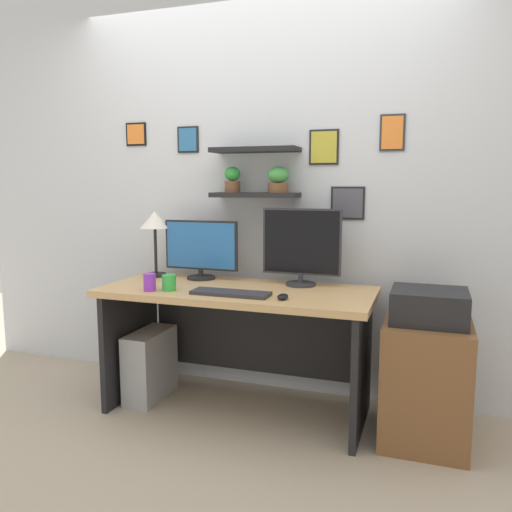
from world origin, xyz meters
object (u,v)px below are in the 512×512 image
at_px(desk, 241,321).
at_px(coffee_mug, 169,283).
at_px(drawer_cabinet, 425,382).
at_px(computer_tower_left, 150,365).
at_px(computer_mouse, 283,297).
at_px(desk_lamp, 155,225).
at_px(monitor_right, 301,246).
at_px(keyboard, 231,293).
at_px(monitor_left, 201,249).
at_px(pen_cup, 150,282).
at_px(printer, 429,306).

distance_m(desk, coffee_mug, 0.49).
bearing_deg(drawer_cabinet, computer_tower_left, -179.99).
distance_m(computer_mouse, desk_lamp, 1.11).
height_order(monitor_right, keyboard, monitor_right).
height_order(computer_mouse, desk_lamp, desk_lamp).
xyz_separation_m(computer_mouse, coffee_mug, (-0.68, 0.01, 0.03)).
height_order(monitor_left, pen_cup, monitor_left).
height_order(monitor_left, computer_mouse, monitor_left).
distance_m(monitor_left, printer, 1.43).
bearing_deg(keyboard, pen_cup, -173.96).
relative_size(monitor_left, pen_cup, 4.95).
relative_size(desk_lamp, coffee_mug, 4.77).
xyz_separation_m(keyboard, desk_lamp, (-0.68, 0.37, 0.33)).
relative_size(desk, computer_mouse, 17.62).
height_order(monitor_left, coffee_mug, monitor_left).
bearing_deg(computer_tower_left, coffee_mug, -34.74).
distance_m(keyboard, computer_tower_left, 0.84).
bearing_deg(keyboard, desk_lamp, 151.23).
distance_m(monitor_left, monitor_right, 0.66).
distance_m(keyboard, printer, 1.05).
height_order(desk, coffee_mug, coffee_mug).
height_order(desk, drawer_cabinet, desk).
distance_m(desk, monitor_right, 0.58).
height_order(drawer_cabinet, computer_tower_left, drawer_cabinet).
bearing_deg(desk_lamp, monitor_right, 1.09).
relative_size(keyboard, printer, 1.16).
height_order(coffee_mug, pen_cup, pen_cup).
relative_size(desk_lamp, drawer_cabinet, 0.66).
distance_m(desk_lamp, coffee_mug, 0.57).
bearing_deg(printer, pen_cup, -172.00).
distance_m(monitor_left, computer_mouse, 0.80).
relative_size(desk_lamp, printer, 1.13).
bearing_deg(printer, keyboard, -171.11).
xyz_separation_m(monitor_left, printer, (1.40, -0.23, -0.21)).
height_order(coffee_mug, computer_tower_left, coffee_mug).
bearing_deg(keyboard, coffee_mug, -179.30).
distance_m(pen_cup, printer, 1.53).
height_order(desk_lamp, drawer_cabinet, desk_lamp).
relative_size(desk, drawer_cabinet, 2.45).
xyz_separation_m(drawer_cabinet, printer, (0.00, 0.00, 0.41)).
height_order(monitor_right, coffee_mug, monitor_right).
distance_m(desk_lamp, drawer_cabinet, 1.89).
bearing_deg(desk, desk_lamp, 167.47).
distance_m(desk, computer_mouse, 0.47).
relative_size(keyboard, coffee_mug, 4.89).
bearing_deg(desk_lamp, desk, -12.53).
distance_m(desk, monitor_left, 0.55).
relative_size(monitor_right, drawer_cabinet, 0.74).
bearing_deg(monitor_right, drawer_cabinet, -17.25).
xyz_separation_m(monitor_left, monitor_right, (0.66, 0.00, 0.05)).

